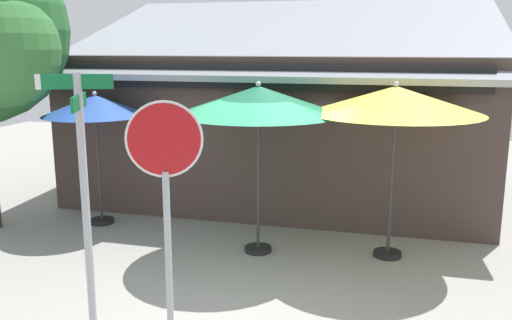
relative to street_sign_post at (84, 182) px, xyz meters
name	(u,v)px	position (x,y,z in m)	size (l,w,h in m)	color
ground_plane	(247,296)	(1.46, 1.48, -1.88)	(28.00, 28.00, 0.10)	#9E9B93
cafe_building	(284,120)	(0.85, 6.83, -0.17)	(9.03, 5.60, 4.46)	#473833
street_sign_post	(84,182)	(0.00, 0.00, 0.00)	(0.76, 0.71, 3.04)	#A8AAB2
stop_sign	(166,187)	(1.17, -0.40, 0.12)	(0.72, 0.26, 2.81)	#A8AAB2
patio_umbrella_royal_blue_left	(95,107)	(-2.01, 3.65, 0.39)	(1.92, 1.92, 2.50)	black
patio_umbrella_forest_green_center	(258,101)	(1.23, 2.99, 0.64)	(2.62, 2.62, 2.77)	black
patio_umbrella_mustard_right	(395,101)	(3.30, 3.31, 0.67)	(2.65, 2.65, 2.79)	black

